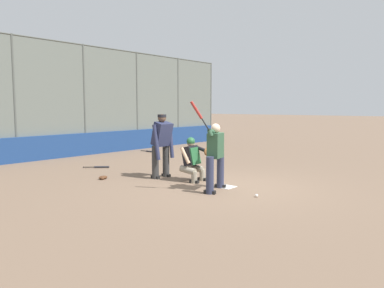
{
  "coord_description": "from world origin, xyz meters",
  "views": [
    {
      "loc": [
        7.72,
        5.38,
        2.04
      ],
      "look_at": [
        0.15,
        -1.0,
        1.05
      ],
      "focal_mm": 35.0,
      "sensor_mm": 36.0,
      "label": 1
    }
  ],
  "objects_px": {
    "catcher_behind_plate": "(193,159)",
    "fielding_glove_on_dirt": "(103,178)",
    "batter_at_plate": "(215,154)",
    "baseball_loose": "(256,196)",
    "spare_bat_near_backstop": "(100,167)",
    "spare_bat_by_padding": "(149,151)",
    "umpire_home": "(162,144)"
  },
  "relations": [
    {
      "from": "umpire_home",
      "to": "baseball_loose",
      "type": "relative_size",
      "value": 24.77
    },
    {
      "from": "batter_at_plate",
      "to": "baseball_loose",
      "type": "relative_size",
      "value": 29.38
    },
    {
      "from": "umpire_home",
      "to": "spare_bat_by_padding",
      "type": "distance_m",
      "value": 6.3
    },
    {
      "from": "catcher_behind_plate",
      "to": "umpire_home",
      "type": "height_order",
      "value": "umpire_home"
    },
    {
      "from": "catcher_behind_plate",
      "to": "batter_at_plate",
      "type": "bearing_deg",
      "value": 57.37
    },
    {
      "from": "spare_bat_by_padding",
      "to": "fielding_glove_on_dirt",
      "type": "xyz_separation_m",
      "value": [
        5.24,
        3.66,
        0.02
      ]
    },
    {
      "from": "umpire_home",
      "to": "catcher_behind_plate",
      "type": "bearing_deg",
      "value": 101.82
    },
    {
      "from": "umpire_home",
      "to": "spare_bat_by_padding",
      "type": "height_order",
      "value": "umpire_home"
    },
    {
      "from": "baseball_loose",
      "to": "batter_at_plate",
      "type": "bearing_deg",
      "value": -85.96
    },
    {
      "from": "spare_bat_by_padding",
      "to": "baseball_loose",
      "type": "xyz_separation_m",
      "value": [
        4.28,
        8.05,
        0.0
      ]
    },
    {
      "from": "catcher_behind_plate",
      "to": "baseball_loose",
      "type": "relative_size",
      "value": 16.35
    },
    {
      "from": "spare_bat_by_padding",
      "to": "baseball_loose",
      "type": "height_order",
      "value": "baseball_loose"
    },
    {
      "from": "batter_at_plate",
      "to": "baseball_loose",
      "type": "height_order",
      "value": "batter_at_plate"
    },
    {
      "from": "spare_bat_near_backstop",
      "to": "baseball_loose",
      "type": "xyz_separation_m",
      "value": [
        0.17,
        6.09,
        0.0
      ]
    },
    {
      "from": "catcher_behind_plate",
      "to": "spare_bat_near_backstop",
      "type": "distance_m",
      "value": 3.87
    },
    {
      "from": "spare_bat_near_backstop",
      "to": "fielding_glove_on_dirt",
      "type": "relative_size",
      "value": 2.42
    },
    {
      "from": "catcher_behind_plate",
      "to": "spare_bat_by_padding",
      "type": "relative_size",
      "value": 1.46
    },
    {
      "from": "batter_at_plate",
      "to": "catcher_behind_plate",
      "type": "height_order",
      "value": "batter_at_plate"
    },
    {
      "from": "batter_at_plate",
      "to": "spare_bat_by_padding",
      "type": "xyz_separation_m",
      "value": [
        -4.36,
        -6.93,
        -0.86
      ]
    },
    {
      "from": "catcher_behind_plate",
      "to": "spare_bat_by_padding",
      "type": "xyz_separation_m",
      "value": [
        -3.8,
        -5.77,
        -0.59
      ]
    },
    {
      "from": "batter_at_plate",
      "to": "spare_bat_near_backstop",
      "type": "xyz_separation_m",
      "value": [
        -0.24,
        -4.97,
        -0.86
      ]
    },
    {
      "from": "batter_at_plate",
      "to": "fielding_glove_on_dirt",
      "type": "bearing_deg",
      "value": -91.27
    },
    {
      "from": "spare_bat_near_backstop",
      "to": "fielding_glove_on_dirt",
      "type": "distance_m",
      "value": 2.03
    },
    {
      "from": "umpire_home",
      "to": "fielding_glove_on_dirt",
      "type": "distance_m",
      "value": 1.91
    },
    {
      "from": "catcher_behind_plate",
      "to": "umpire_home",
      "type": "xyz_separation_m",
      "value": [
        0.2,
        -1.0,
        0.36
      ]
    },
    {
      "from": "batter_at_plate",
      "to": "catcher_behind_plate",
      "type": "distance_m",
      "value": 1.32
    },
    {
      "from": "fielding_glove_on_dirt",
      "to": "umpire_home",
      "type": "bearing_deg",
      "value": 138.11
    },
    {
      "from": "umpire_home",
      "to": "batter_at_plate",
      "type": "bearing_deg",
      "value": 81.04
    },
    {
      "from": "catcher_behind_plate",
      "to": "fielding_glove_on_dirt",
      "type": "relative_size",
      "value": 4.43
    },
    {
      "from": "catcher_behind_plate",
      "to": "fielding_glove_on_dirt",
      "type": "height_order",
      "value": "catcher_behind_plate"
    },
    {
      "from": "spare_bat_near_backstop",
      "to": "baseball_loose",
      "type": "height_order",
      "value": "baseball_loose"
    },
    {
      "from": "spare_bat_near_backstop",
      "to": "spare_bat_by_padding",
      "type": "xyz_separation_m",
      "value": [
        -4.12,
        -1.96,
        0.0
      ]
    }
  ]
}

